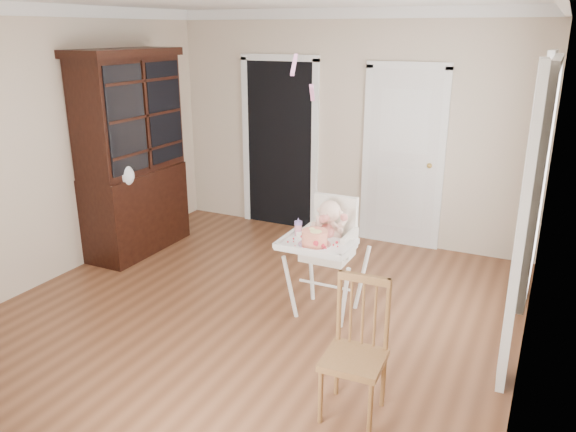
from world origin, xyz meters
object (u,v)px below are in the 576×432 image
at_px(high_chair, 327,244).
at_px(sippy_cup, 298,228).
at_px(dining_chair, 355,354).
at_px(china_cabinet, 132,154).
at_px(cake, 315,238).

relative_size(high_chair, sippy_cup, 6.63).
height_order(high_chair, dining_chair, high_chair).
height_order(sippy_cup, china_cabinet, china_cabinet).
xyz_separation_m(high_chair, china_cabinet, (-2.58, 0.50, 0.46)).
bearing_deg(high_chair, cake, -91.60).
xyz_separation_m(sippy_cup, dining_chair, (0.92, -1.09, -0.39)).
bearing_deg(dining_chair, sippy_cup, 127.56).
bearing_deg(cake, dining_chair, -53.26).
relative_size(sippy_cup, dining_chair, 0.17).
bearing_deg(sippy_cup, high_chair, 30.35).
distance_m(china_cabinet, dining_chair, 3.76).
height_order(sippy_cup, dining_chair, dining_chair).
distance_m(cake, dining_chair, 1.24).
bearing_deg(high_chair, dining_chair, -60.41).
height_order(cake, sippy_cup, sippy_cup).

